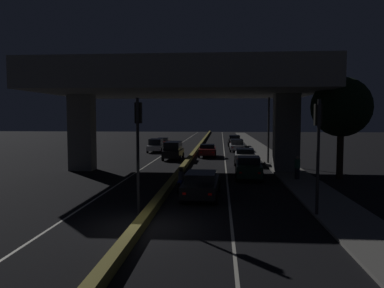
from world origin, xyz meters
name	(u,v)px	position (x,y,z in m)	size (l,w,h in m)	color
ground_plane	(141,229)	(0.00, 0.00, 0.00)	(200.00, 200.00, 0.00)	black
lane_line_left_inner	(170,150)	(-3.61, 35.00, 0.00)	(0.12, 126.00, 0.00)	beige
lane_line_right_inner	(224,151)	(3.61, 35.00, 0.00)	(0.12, 126.00, 0.00)	beige
median_divider	(197,149)	(0.00, 35.00, 0.20)	(0.42, 126.00, 0.41)	olive
sidewalk_right	(269,156)	(8.62, 28.00, 0.06)	(2.63, 126.00, 0.13)	slate
elevated_overpass	(182,83)	(0.00, 16.00, 7.14)	(21.38, 13.76, 9.32)	gray
traffic_light_left_of_median	(138,135)	(-0.61, 2.45, 3.60)	(0.30, 0.49, 5.29)	black
traffic_light_right_of_median	(318,137)	(7.40, 2.45, 3.54)	(0.30, 0.49, 5.20)	black
street_lamp	(266,114)	(7.37, 21.26, 4.71)	(2.04, 0.32, 8.01)	#2D2D30
car_black_lead	(201,184)	(2.10, 5.92, 0.77)	(2.10, 4.84, 1.44)	black
car_dark_green_second	(249,167)	(5.16, 12.63, 0.82)	(2.04, 4.84, 1.61)	black
car_white_third	(245,156)	(5.42, 20.86, 0.80)	(2.11, 4.44, 1.51)	silver
car_dark_red_fourth	(207,150)	(1.68, 27.35, 0.74)	(1.99, 4.26, 1.41)	#591414
car_white_fifth	(237,145)	(5.25, 34.62, 0.82)	(1.90, 4.79, 1.56)	silver
car_black_sixth	(234,141)	(5.25, 43.12, 0.87)	(1.99, 4.31, 1.68)	black
car_black_lead_oncoming	(173,150)	(-1.82, 24.50, 0.98)	(1.98, 4.56, 1.87)	black
car_white_second_oncoming	(156,145)	(-5.10, 32.81, 0.87)	(2.04, 4.76, 1.68)	silver
car_dark_red_third_oncoming	(163,142)	(-5.50, 41.46, 0.68)	(2.04, 4.28, 1.33)	#591414
motorcycle_blue_filtering_near	(181,181)	(0.79, 7.62, 0.60)	(0.34, 1.96, 1.42)	black
pedestrian_on_sidewalk	(297,168)	(8.47, 11.93, 0.91)	(0.39, 0.39, 1.59)	black
roadside_tree_kerbside_near	(341,107)	(11.74, 13.23, 5.12)	(4.27, 4.27, 7.28)	#2D2116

